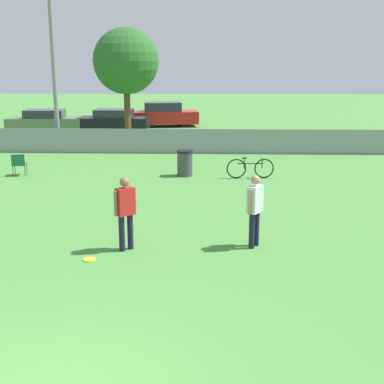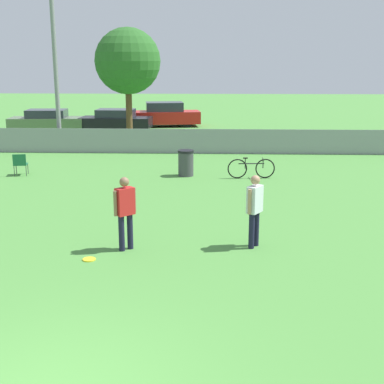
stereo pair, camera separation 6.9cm
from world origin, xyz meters
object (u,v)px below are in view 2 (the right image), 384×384
light_pole (54,45)px  tree_near_pole (128,61)px  bicycle_sideline (251,168)px  trash_bin (186,163)px  parked_car_red (165,115)px  player_thrower_red (125,208)px  parked_car_olive (47,121)px  folding_chair_sideline (20,163)px  parked_car_dark (116,120)px  player_receiver_white (255,206)px  frisbee_disc (89,259)px

light_pole → tree_near_pole: size_ratio=1.41×
bicycle_sideline → trash_bin: 2.37m
trash_bin → parked_car_red: parked_car_red is taller
player_thrower_red → bicycle_sideline: player_thrower_red is taller
parked_car_olive → folding_chair_sideline: bearing=-81.2°
player_thrower_red → bicycle_sideline: bearing=25.3°
folding_chair_sideline → parked_car_dark: 12.38m
player_receiver_white → folding_chair_sideline: player_receiver_white is taller
folding_chair_sideline → trash_bin: 6.00m
parked_car_red → trash_bin: bearing=-90.8°
tree_near_pole → parked_car_red: 7.14m
player_thrower_red → tree_near_pole: bearing=57.4°
folding_chair_sideline → bicycle_sideline: bearing=168.7°
parked_car_olive → parked_car_dark: parked_car_dark is taller
trash_bin → parked_car_olive: parked_car_olive is taller
light_pole → folding_chair_sideline: light_pole is taller
frisbee_disc → bicycle_sideline: 9.04m
parked_car_olive → parked_car_red: 7.13m
tree_near_pole → parked_car_red: size_ratio=1.24×
bicycle_sideline → trash_bin: (-2.34, 0.34, 0.11)m
bicycle_sideline → parked_car_dark: 14.30m
player_thrower_red → parked_car_red: size_ratio=0.36×
light_pole → trash_bin: bearing=-41.0°
frisbee_disc → parked_car_dark: bearing=98.4°
player_thrower_red → trash_bin: bearing=42.1°
frisbee_disc → parked_car_olive: (-7.05, 20.40, 0.61)m
bicycle_sideline → parked_car_dark: bearing=115.0°
player_thrower_red → bicycle_sideline: (3.29, 7.45, -0.59)m
light_pole → frisbee_disc: size_ratio=28.75×
light_pole → player_thrower_red: size_ratio=4.82×
tree_near_pole → player_thrower_red: (2.34, -16.07, -3.05)m
light_pole → player_receiver_white: size_ratio=4.82×
trash_bin → parked_car_red: bearing=98.0°
tree_near_pole → player_receiver_white: size_ratio=3.43×
tree_near_pole → player_thrower_red: bearing=-81.7°
trash_bin → parked_car_olive: (-8.69, 11.96, 0.15)m
frisbee_disc → folding_chair_sideline: size_ratio=0.34×
parked_car_dark → parked_car_olive: bearing=-175.2°
parked_car_dark → parked_car_red: parked_car_red is taller
parked_car_olive → frisbee_disc: bearing=-74.7°
tree_near_pole → player_receiver_white: (5.18, -15.78, -3.05)m
frisbee_disc → parked_car_olive: bearing=109.1°
light_pole → parked_car_red: size_ratio=1.74×
tree_near_pole → frisbee_disc: size_ratio=20.42×
parked_car_olive → player_thrower_red: bearing=-72.3°
player_thrower_red → parked_car_olive: bearing=70.5°
parked_car_dark → player_receiver_white: bearing=-68.9°
light_pole → tree_near_pole: (2.79, 3.00, -0.74)m
light_pole → parked_car_olive: 8.26m
parked_car_red → player_thrower_red: bearing=-96.0°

